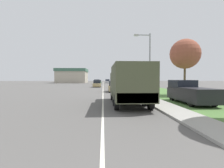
{
  "coord_description": "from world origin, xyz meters",
  "views": [
    {
      "loc": [
        0.02,
        -0.39,
        2.1
      ],
      "look_at": [
        0.81,
        15.12,
        1.57
      ],
      "focal_mm": 28.0,
      "sensor_mm": 36.0,
      "label": 1
    }
  ],
  "objects_px": {
    "car_farthest_ahead": "(107,81)",
    "lamp_post": "(148,59)",
    "pickup_truck": "(189,92)",
    "military_truck": "(128,83)",
    "car_fourth_ahead": "(99,82)",
    "car_nearest_ahead": "(115,87)",
    "car_third_ahead": "(97,82)",
    "car_second_ahead": "(97,84)"
  },
  "relations": [
    {
      "from": "car_third_ahead",
      "to": "pickup_truck",
      "type": "relative_size",
      "value": 0.74
    },
    {
      "from": "car_farthest_ahead",
      "to": "pickup_truck",
      "type": "relative_size",
      "value": 0.82
    },
    {
      "from": "car_second_ahead",
      "to": "car_fourth_ahead",
      "type": "relative_size",
      "value": 1.01
    },
    {
      "from": "car_fourth_ahead",
      "to": "car_third_ahead",
      "type": "bearing_deg",
      "value": -92.71
    },
    {
      "from": "car_third_ahead",
      "to": "lamp_post",
      "type": "relative_size",
      "value": 0.63
    },
    {
      "from": "military_truck",
      "to": "car_fourth_ahead",
      "type": "bearing_deg",
      "value": 94.1
    },
    {
      "from": "military_truck",
      "to": "lamp_post",
      "type": "height_order",
      "value": "lamp_post"
    },
    {
      "from": "lamp_post",
      "to": "car_farthest_ahead",
      "type": "bearing_deg",
      "value": 92.67
    },
    {
      "from": "car_nearest_ahead",
      "to": "lamp_post",
      "type": "distance_m",
      "value": 10.17
    },
    {
      "from": "car_second_ahead",
      "to": "car_fourth_ahead",
      "type": "distance_m",
      "value": 22.37
    },
    {
      "from": "military_truck",
      "to": "lamp_post",
      "type": "xyz_separation_m",
      "value": [
        2.5,
        3.76,
        2.3
      ]
    },
    {
      "from": "car_fourth_ahead",
      "to": "car_farthest_ahead",
      "type": "relative_size",
      "value": 0.99
    },
    {
      "from": "car_third_ahead",
      "to": "military_truck",
      "type": "bearing_deg",
      "value": -84.59
    },
    {
      "from": "car_nearest_ahead",
      "to": "pickup_truck",
      "type": "bearing_deg",
      "value": -66.19
    },
    {
      "from": "car_second_ahead",
      "to": "lamp_post",
      "type": "height_order",
      "value": "lamp_post"
    },
    {
      "from": "military_truck",
      "to": "car_farthest_ahead",
      "type": "distance_m",
      "value": 60.94
    },
    {
      "from": "car_third_ahead",
      "to": "car_second_ahead",
      "type": "bearing_deg",
      "value": -88.01
    },
    {
      "from": "car_second_ahead",
      "to": "car_third_ahead",
      "type": "xyz_separation_m",
      "value": [
        -0.5,
        14.29,
        0.03
      ]
    },
    {
      "from": "car_second_ahead",
      "to": "car_nearest_ahead",
      "type": "bearing_deg",
      "value": -77.41
    },
    {
      "from": "car_nearest_ahead",
      "to": "car_third_ahead",
      "type": "xyz_separation_m",
      "value": [
        -3.73,
        28.76,
        -0.01
      ]
    },
    {
      "from": "pickup_truck",
      "to": "lamp_post",
      "type": "height_order",
      "value": "lamp_post"
    },
    {
      "from": "pickup_truck",
      "to": "car_second_ahead",
      "type": "bearing_deg",
      "value": 107.95
    },
    {
      "from": "car_second_ahead",
      "to": "car_farthest_ahead",
      "type": "xyz_separation_m",
      "value": [
        3.29,
        33.46,
        0.0
      ]
    },
    {
      "from": "car_second_ahead",
      "to": "lamp_post",
      "type": "distance_m",
      "value": 24.66
    },
    {
      "from": "car_second_ahead",
      "to": "car_third_ahead",
      "type": "height_order",
      "value": "car_third_ahead"
    },
    {
      "from": "car_nearest_ahead",
      "to": "pickup_truck",
      "type": "distance_m",
      "value": 13.56
    },
    {
      "from": "military_truck",
      "to": "car_nearest_ahead",
      "type": "xyz_separation_m",
      "value": [
        -0.23,
        13.0,
        -0.97
      ]
    },
    {
      "from": "lamp_post",
      "to": "pickup_truck",
      "type": "bearing_deg",
      "value": -49.04
    },
    {
      "from": "car_farthest_ahead",
      "to": "pickup_truck",
      "type": "height_order",
      "value": "pickup_truck"
    },
    {
      "from": "military_truck",
      "to": "car_farthest_ahead",
      "type": "height_order",
      "value": "military_truck"
    },
    {
      "from": "car_second_ahead",
      "to": "pickup_truck",
      "type": "height_order",
      "value": "pickup_truck"
    },
    {
      "from": "car_third_ahead",
      "to": "car_farthest_ahead",
      "type": "bearing_deg",
      "value": 78.83
    },
    {
      "from": "car_farthest_ahead",
      "to": "car_nearest_ahead",
      "type": "bearing_deg",
      "value": -90.07
    },
    {
      "from": "military_truck",
      "to": "pickup_truck",
      "type": "height_order",
      "value": "military_truck"
    },
    {
      "from": "car_farthest_ahead",
      "to": "pickup_truck",
      "type": "distance_m",
      "value": 60.58
    },
    {
      "from": "car_fourth_ahead",
      "to": "pickup_truck",
      "type": "bearing_deg",
      "value": -79.85
    },
    {
      "from": "car_nearest_ahead",
      "to": "car_second_ahead",
      "type": "bearing_deg",
      "value": 102.59
    },
    {
      "from": "car_farthest_ahead",
      "to": "lamp_post",
      "type": "xyz_separation_m",
      "value": [
        2.67,
        -57.17,
        3.29
      ]
    },
    {
      "from": "car_third_ahead",
      "to": "car_nearest_ahead",
      "type": "bearing_deg",
      "value": -82.61
    },
    {
      "from": "car_nearest_ahead",
      "to": "car_fourth_ahead",
      "type": "xyz_separation_m",
      "value": [
        -3.34,
        36.83,
        -0.09
      ]
    },
    {
      "from": "military_truck",
      "to": "lamp_post",
      "type": "relative_size",
      "value": 1.22
    },
    {
      "from": "car_fourth_ahead",
      "to": "lamp_post",
      "type": "relative_size",
      "value": 0.69
    }
  ]
}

